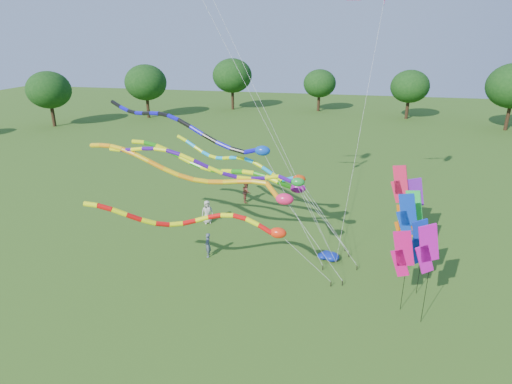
% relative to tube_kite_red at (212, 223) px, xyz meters
% --- Properties ---
extents(ground, '(160.00, 160.00, 0.00)m').
position_rel_tube_kite_red_xyz_m(ground, '(3.89, -0.49, -3.80)').
color(ground, '#265215').
rests_on(ground, ground).
extents(tree_ring, '(118.83, 112.90, 9.62)m').
position_rel_tube_kite_red_xyz_m(tree_ring, '(2.65, 2.14, 1.69)').
color(tree_ring, '#382314').
rests_on(tree_ring, ground).
extents(tube_kite_red, '(11.92, 3.37, 5.72)m').
position_rel_tube_kite_red_xyz_m(tube_kite_red, '(0.00, 0.00, 0.00)').
color(tube_kite_red, black).
rests_on(tube_kite_red, ground).
extents(tube_kite_orange, '(15.43, 2.22, 7.36)m').
position_rel_tube_kite_red_xyz_m(tube_kite_orange, '(-1.06, 2.75, 1.53)').
color(tube_kite_orange, black).
rests_on(tube_kite_orange, ground).
extents(tube_kite_purple, '(14.62, 1.32, 7.51)m').
position_rel_tube_kite_red_xyz_m(tube_kite_purple, '(-0.31, 3.08, 2.01)').
color(tube_kite_purple, black).
rests_on(tube_kite_purple, ground).
extents(tube_kite_blue, '(15.61, 5.95, 8.98)m').
position_rel_tube_kite_red_xyz_m(tube_kite_blue, '(-2.86, 5.78, 3.48)').
color(tube_kite_blue, black).
rests_on(tube_kite_blue, ground).
extents(tube_kite_cyan, '(11.91, 3.30, 6.79)m').
position_rel_tube_kite_red_xyz_m(tube_kite_cyan, '(0.59, 6.37, 1.29)').
color(tube_kite_cyan, black).
rests_on(tube_kite_cyan, ground).
extents(tube_kite_green, '(14.40, 1.92, 6.74)m').
position_rel_tube_kite_red_xyz_m(tube_kite_green, '(-0.40, 6.31, 0.79)').
color(tube_kite_green, black).
rests_on(tube_kite_green, ground).
extents(banner_pole_violet, '(1.16, 0.14, 4.74)m').
position_rel_tube_kite_red_xyz_m(banner_pole_violet, '(10.82, 7.02, -0.32)').
color(banner_pole_violet, black).
rests_on(banner_pole_violet, ground).
extents(banner_pole_magenta_a, '(1.16, 0.19, 4.35)m').
position_rel_tube_kite_red_xyz_m(banner_pole_magenta_a, '(9.48, 0.03, -0.71)').
color(banner_pole_magenta_a, black).
rests_on(banner_pole_magenta_a, ground).
extents(banner_pole_blue_a, '(1.16, 0.29, 5.03)m').
position_rel_tube_kite_red_xyz_m(banner_pole_blue_a, '(9.94, 3.31, -0.04)').
color(banner_pole_blue_a, black).
rests_on(banner_pole_blue_a, ground).
extents(banner_pole_green, '(1.10, 0.53, 4.70)m').
position_rel_tube_kite_red_xyz_m(banner_pole_green, '(10.48, 4.83, -0.36)').
color(banner_pole_green, black).
rests_on(banner_pole_green, ground).
extents(banner_pole_orange, '(1.09, 0.55, 4.30)m').
position_rel_tube_kite_red_xyz_m(banner_pole_orange, '(9.92, 3.51, -0.75)').
color(banner_pole_orange, black).
rests_on(banner_pole_orange, ground).
extents(banner_pole_blue_b, '(1.11, 0.50, 4.34)m').
position_rel_tube_kite_red_xyz_m(banner_pole_blue_b, '(10.46, 1.57, -0.71)').
color(banner_pole_blue_b, black).
rests_on(banner_pole_blue_b, ground).
extents(banner_pole_magenta_b, '(1.14, 0.40, 5.18)m').
position_rel_tube_kite_red_xyz_m(banner_pole_magenta_b, '(10.36, -0.86, 0.11)').
color(banner_pole_magenta_b, black).
rests_on(banner_pole_magenta_b, ground).
extents(banner_pole_red, '(1.11, 0.50, 5.50)m').
position_rel_tube_kite_red_xyz_m(banner_pole_red, '(9.85, 6.99, 0.43)').
color(banner_pole_red, black).
rests_on(banner_pole_red, ground).
extents(blue_nylon_heap, '(1.46, 1.50, 0.57)m').
position_rel_tube_kite_red_xyz_m(blue_nylon_heap, '(5.95, 4.50, -3.55)').
color(blue_nylon_heap, '#0B2197').
rests_on(blue_nylon_heap, ground).
extents(person_a, '(1.00, 0.89, 1.72)m').
position_rel_tube_kite_red_xyz_m(person_a, '(-2.98, 7.82, -2.94)').
color(person_a, beige).
rests_on(person_a, ground).
extents(person_b, '(0.55, 0.66, 1.55)m').
position_rel_tube_kite_red_xyz_m(person_b, '(-1.37, 3.10, -3.02)').
color(person_b, '#455061').
rests_on(person_b, ground).
extents(person_c, '(0.84, 0.97, 1.71)m').
position_rel_tube_kite_red_xyz_m(person_c, '(-1.18, 12.43, -2.94)').
color(person_c, brown).
rests_on(person_c, ground).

